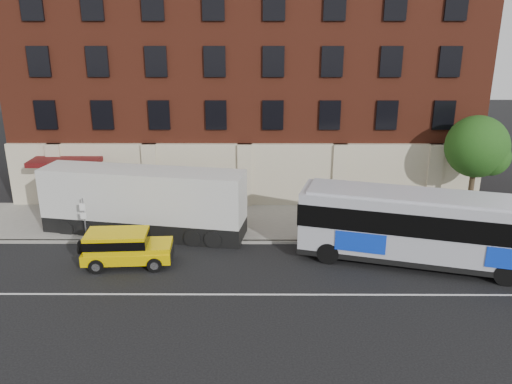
{
  "coord_description": "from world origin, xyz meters",
  "views": [
    {
      "loc": [
        0.85,
        -19.35,
        11.38
      ],
      "look_at": [
        0.74,
        5.5,
        3.09
      ],
      "focal_mm": 35.83,
      "sensor_mm": 36.0,
      "label": 1
    }
  ],
  "objects_px": {
    "yellow_suv": "(123,246)",
    "sign_pole": "(84,217)",
    "city_bus": "(437,227)",
    "street_tree": "(477,149)",
    "shipping_container": "(144,203)"
  },
  "relations": [
    {
      "from": "street_tree",
      "to": "shipping_container",
      "type": "xyz_separation_m",
      "value": [
        -19.05,
        -2.21,
        -2.55
      ]
    },
    {
      "from": "sign_pole",
      "to": "yellow_suv",
      "type": "relative_size",
      "value": 0.55
    },
    {
      "from": "sign_pole",
      "to": "city_bus",
      "type": "height_order",
      "value": "city_bus"
    },
    {
      "from": "sign_pole",
      "to": "street_tree",
      "type": "bearing_deg",
      "value": 8.61
    },
    {
      "from": "sign_pole",
      "to": "shipping_container",
      "type": "xyz_separation_m",
      "value": [
        2.99,
        1.12,
        0.41
      ]
    },
    {
      "from": "city_bus",
      "to": "sign_pole",
      "type": "bearing_deg",
      "value": 171.46
    },
    {
      "from": "street_tree",
      "to": "yellow_suv",
      "type": "relative_size",
      "value": 1.35
    },
    {
      "from": "street_tree",
      "to": "sign_pole",
      "type": "bearing_deg",
      "value": -171.39
    },
    {
      "from": "city_bus",
      "to": "yellow_suv",
      "type": "bearing_deg",
      "value": -179.92
    },
    {
      "from": "sign_pole",
      "to": "city_bus",
      "type": "relative_size",
      "value": 0.19
    },
    {
      "from": "yellow_suv",
      "to": "shipping_container",
      "type": "distance_m",
      "value": 3.95
    },
    {
      "from": "yellow_suv",
      "to": "sign_pole",
      "type": "bearing_deg",
      "value": 135.39
    },
    {
      "from": "city_bus",
      "to": "yellow_suv",
      "type": "xyz_separation_m",
      "value": [
        -15.23,
        -0.02,
        -1.01
      ]
    },
    {
      "from": "street_tree",
      "to": "yellow_suv",
      "type": "height_order",
      "value": "street_tree"
    },
    {
      "from": "sign_pole",
      "to": "yellow_suv",
      "type": "height_order",
      "value": "sign_pole"
    }
  ]
}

